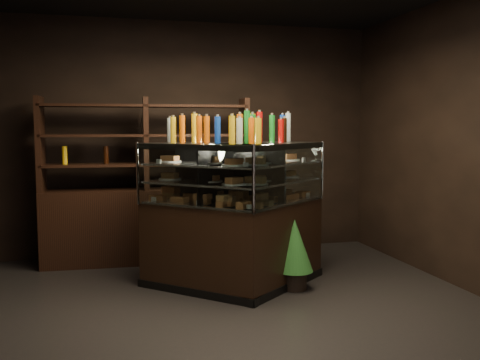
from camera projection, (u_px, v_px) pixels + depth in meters
name	position (u px, v px, depth m)	size (l,w,h in m)	color
ground	(228.00, 315.00, 4.71)	(5.00, 5.00, 0.00)	black
room_shell	(227.00, 92.00, 4.52)	(5.02, 5.02, 3.01)	black
display_case	(237.00, 239.00, 5.51)	(2.03, 1.44, 1.50)	black
food_display	(238.00, 179.00, 5.44)	(1.62, 0.97, 0.46)	#BA7542
bottles_top	(237.00, 129.00, 5.40)	(1.44, 0.83, 0.30)	#0F38B2
potted_conifer	(295.00, 244.00, 5.41)	(0.38, 0.38, 0.82)	black
back_shelving	(147.00, 213.00, 6.49)	(2.49, 0.54, 2.00)	black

